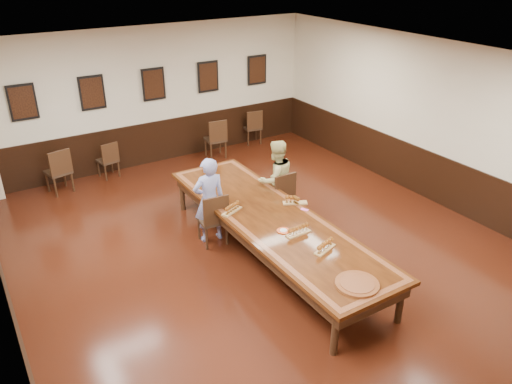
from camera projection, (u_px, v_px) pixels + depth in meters
floor at (272, 256)px, 8.49m from camera, size 8.00×10.00×0.02m
ceiling at (275, 66)px, 7.07m from camera, size 8.00×10.00×0.02m
wall_back at (154, 96)px, 11.59m from camera, size 8.00×0.02×3.20m
wall_right at (444, 126)px, 9.68m from camera, size 0.02×10.00×3.20m
chair_man at (212, 218)px, 8.68m from camera, size 0.51×0.54×0.98m
chair_woman at (279, 195)px, 9.47m from camera, size 0.47×0.51×0.99m
spare_chair_a at (58, 170)px, 10.50m from camera, size 0.56×0.60×0.99m
spare_chair_b at (107, 159)px, 11.23m from camera, size 0.47×0.50×0.85m
spare_chair_c at (215, 138)px, 12.27m from camera, size 0.52×0.56×0.99m
spare_chair_d at (252, 126)px, 13.18m from camera, size 0.51×0.54×0.92m
person_man at (209, 200)px, 8.63m from camera, size 0.61×0.43×1.57m
person_woman at (276, 179)px, 9.43m from camera, size 0.77×0.60×1.55m
pink_phone at (304, 210)px, 8.38m from camera, size 0.11×0.14×0.01m
wainscoting at (272, 230)px, 8.27m from camera, size 8.00×10.00×1.00m
conference_table at (272, 224)px, 8.22m from camera, size 1.40×5.00×0.76m
posters at (154, 84)px, 11.41m from camera, size 6.14×0.04×0.74m
flight_a at (232, 208)px, 8.28m from camera, size 0.42×0.27×0.15m
flight_b at (294, 200)px, 8.54m from camera, size 0.43×0.30×0.16m
flight_c at (298, 230)px, 7.64m from camera, size 0.42×0.15×0.16m
flight_d at (325, 246)px, 7.24m from camera, size 0.43×0.25×0.15m
red_plate_grp at (283, 231)px, 7.74m from camera, size 0.20×0.20×0.03m
carved_platter at (357, 284)px, 6.50m from camera, size 0.65×0.65×0.05m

